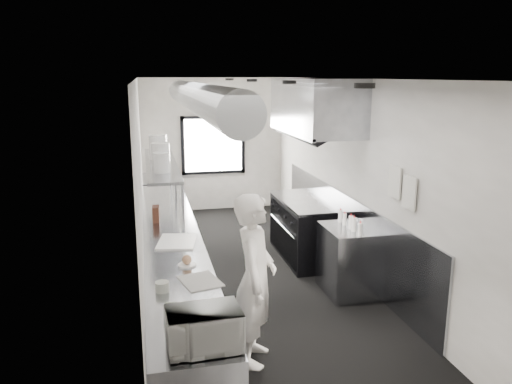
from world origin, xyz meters
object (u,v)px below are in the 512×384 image
plate_stack_c (158,147)px  squeeze_bottle_c (351,222)px  exhaust_hood (314,106)px  plate_stack_a (162,163)px  bottle_station (349,260)px  small_plate (187,265)px  range (308,229)px  squeeze_bottle_e (340,216)px  pass_shelf (162,165)px  deli_tub_b (162,287)px  squeeze_bottle_d (345,219)px  squeeze_bottle_a (360,229)px  far_work_table (162,200)px  cutting_board (177,241)px  plate_stack_d (160,145)px  squeeze_bottle_b (354,225)px  knife_block (156,214)px  plate_stack_b (161,155)px  prep_counter (173,269)px  line_cook (255,279)px

plate_stack_c → squeeze_bottle_c: 3.23m
exhaust_hood → plate_stack_a: bearing=-167.9°
bottle_station → small_plate: (-2.21, -0.88, 0.46)m
range → squeeze_bottle_e: bearing=-86.1°
squeeze_bottle_e → plate_stack_a: bearing=164.9°
pass_shelf → plate_stack_a: (-0.03, -0.80, 0.17)m
bottle_station → deli_tub_b: (-2.49, -1.48, 0.50)m
squeeze_bottle_d → small_plate: bearing=-155.0°
bottle_station → squeeze_bottle_a: squeeze_bottle_a is taller
far_work_table → cutting_board: 4.02m
plate_stack_d → squeeze_bottle_b: plate_stack_d is taller
knife_block → plate_stack_a: bearing=27.1°
cutting_board → plate_stack_b: bearing=93.9°
prep_counter → bottle_station: (2.30, -0.20, 0.00)m
knife_block → squeeze_bottle_b: bearing=-18.3°
pass_shelf → squeeze_bottle_a: bearing=-41.0°
small_plate → plate_stack_a: 1.96m
line_cook → plate_stack_c: size_ratio=4.65×
bottle_station → cutting_board: (-2.26, -0.09, 0.46)m
bottle_station → squeeze_bottle_d: squeeze_bottle_d is taller
range → deli_tub_b: 3.76m
prep_counter → knife_block: knife_block is taller
plate_stack_d → squeeze_bottle_a: 3.61m
plate_stack_a → plate_stack_c: (-0.01, 1.12, 0.06)m
knife_block → squeeze_bottle_b: size_ratio=1.16×
prep_counter → plate_stack_c: bearing=92.4°
far_work_table → deli_tub_b: 5.41m
small_plate → squeeze_bottle_e: 2.46m
plate_stack_b → squeeze_bottle_b: (2.33, -1.55, -0.74)m
knife_block → squeeze_bottle_a: bearing=-21.6°
range → deli_tub_b: bearing=-129.5°
prep_counter → range: 2.50m
prep_counter → squeeze_bottle_a: 2.40m
squeeze_bottle_a → squeeze_bottle_e: bearing=92.1°
plate_stack_c → squeeze_bottle_a: (2.36, -2.35, -0.78)m
pass_shelf → range: (2.23, -0.30, -1.07)m
bottle_station → far_work_table: size_ratio=0.75×
small_plate → squeeze_bottle_e: (2.17, 1.16, 0.08)m
squeeze_bottle_b → squeeze_bottle_d: bearing=91.5°
prep_counter → knife_block: 0.88m
plate_stack_a → plate_stack_b: bearing=88.7°
exhaust_hood → prep_counter: size_ratio=0.37×
range → plate_stack_b: (-2.24, -0.01, 1.27)m
cutting_board → squeeze_bottle_a: 2.26m
exhaust_hood → small_plate: exhaust_hood is taller
bottle_station → plate_stack_a: (-2.37, 0.90, 1.25)m
squeeze_bottle_d → plate_stack_c: bearing=141.2°
cutting_board → squeeze_bottle_e: 2.25m
prep_counter → far_work_table: (0.00, 3.70, 0.00)m
cutting_board → squeeze_bottle_d: (2.22, 0.23, 0.07)m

